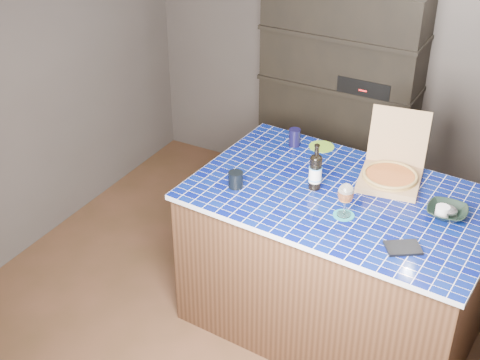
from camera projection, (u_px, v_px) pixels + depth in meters
The scene contains 14 objects.
room at pixel (247, 140), 3.89m from camera, with size 3.50×3.50×3.50m.
shelving_unit at pixel (339, 99), 5.21m from camera, with size 1.20×0.41×1.80m.
kitchen_island at pixel (337, 260), 4.15m from camera, with size 1.83×1.23×0.97m.
pizza_box at pixel (391, 173), 4.01m from camera, with size 0.42×0.48×0.39m.
mead_bottle at pixel (315, 171), 3.92m from camera, with size 0.08×0.08×0.29m.
teal_trivet at pixel (344, 215), 3.72m from camera, with size 0.12×0.12×0.01m, color #187C81.
wine_glass at pixel (346, 194), 3.65m from camera, with size 0.09×0.09×0.20m.
tumbler at pixel (236, 180), 3.96m from camera, with size 0.09×0.09×0.10m, color black.
dvd_case at pixel (403, 248), 3.46m from camera, with size 0.13×0.18×0.01m, color black.
bowl at pixel (447, 212), 3.71m from camera, with size 0.22×0.22×0.05m, color black.
foil_contents at pixel (447, 210), 3.70m from camera, with size 0.11×0.09×0.05m, color #B4B7C0.
white_jar at pixel (442, 212), 3.70m from camera, with size 0.08×0.08×0.07m, color white.
navy_cup at pixel (295, 137), 4.40m from camera, with size 0.08×0.08×0.12m, color black.
green_trivet at pixel (322, 147), 4.41m from camera, with size 0.17×0.17×0.01m, color #70A924.
Camera 1 is at (1.62, -3.04, 3.07)m, focal length 50.00 mm.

